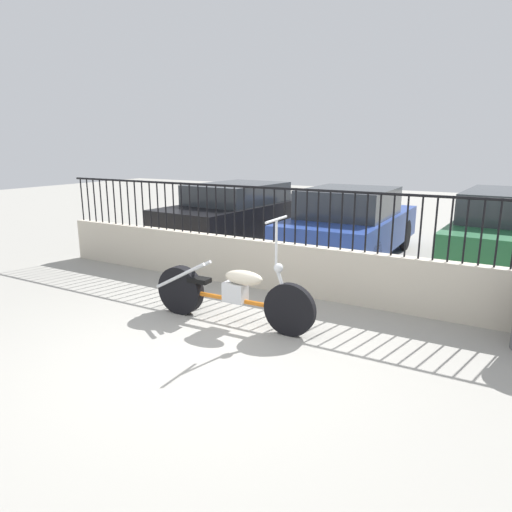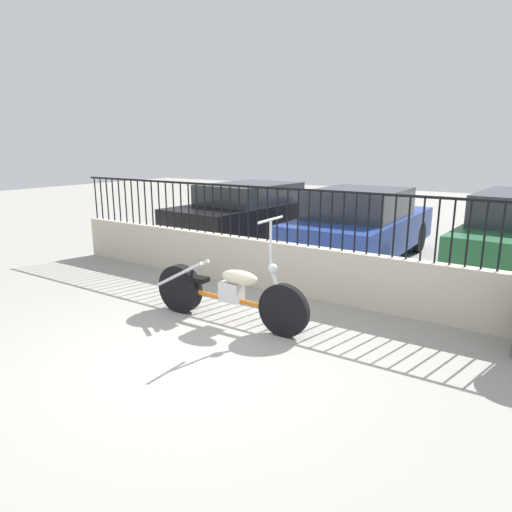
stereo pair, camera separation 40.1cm
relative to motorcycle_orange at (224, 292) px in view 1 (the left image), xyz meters
The scene contains 6 objects.
ground_plane 1.11m from the motorcycle_orange, 69.81° to the right, with size 40.00×40.00×0.00m, color gray.
low_wall 1.52m from the motorcycle_orange, 76.30° to the left, with size 9.40×0.18×0.75m.
fence_railing 1.77m from the motorcycle_orange, 76.30° to the left, with size 9.40×0.04×0.82m.
motorcycle_orange is the anchor object (origin of this frame).
car_black 4.99m from the motorcycle_orange, 118.86° to the left, with size 2.01×4.60×1.34m.
car_blue 4.07m from the motorcycle_orange, 86.23° to the left, with size 1.72×3.97×1.37m.
Camera 1 is at (2.66, -3.50, 2.15)m, focal length 32.00 mm.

